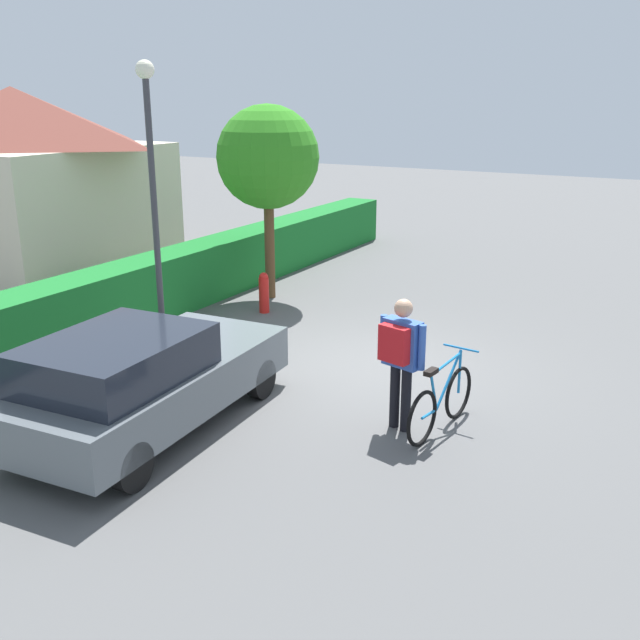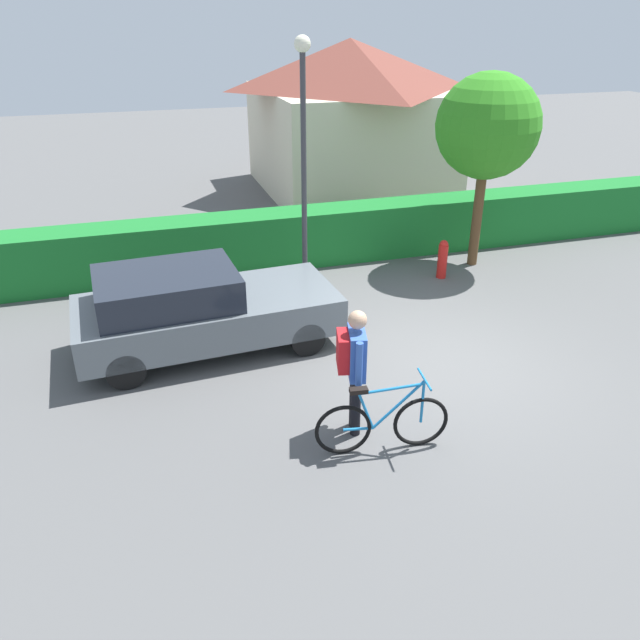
{
  "view_description": "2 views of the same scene",
  "coord_description": "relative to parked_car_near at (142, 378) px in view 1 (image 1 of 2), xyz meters",
  "views": [
    {
      "loc": [
        -9.86,
        -4.49,
        4.16
      ],
      "look_at": [
        -1.38,
        0.23,
        1.12
      ],
      "focal_mm": 40.77,
      "sensor_mm": 36.0,
      "label": 1
    },
    {
      "loc": [
        -4.25,
        -7.44,
        4.95
      ],
      "look_at": [
        -2.14,
        -0.56,
        1.35
      ],
      "focal_mm": 34.56,
      "sensor_mm": 36.0,
      "label": 2
    }
  ],
  "objects": [
    {
      "name": "street_lamp",
      "position": [
        2.24,
        1.62,
        2.23
      ],
      "size": [
        0.28,
        0.28,
        4.63
      ],
      "color": "#38383D",
      "rests_on": "ground"
    },
    {
      "name": "parked_car_near",
      "position": [
        0.0,
        0.0,
        0.0
      ],
      "size": [
        4.23,
        2.04,
        1.4
      ],
      "color": "slate",
      "rests_on": "ground"
    },
    {
      "name": "fire_hydrant",
      "position": [
        5.17,
        1.57,
        -0.31
      ],
      "size": [
        0.2,
        0.2,
        0.81
      ],
      "color": "red",
      "rests_on": "ground"
    },
    {
      "name": "person_rider",
      "position": [
        1.62,
        -2.82,
        0.34
      ],
      "size": [
        0.44,
        0.67,
        1.74
      ],
      "color": "black",
      "rests_on": "ground"
    },
    {
      "name": "bicycle",
      "position": [
        1.84,
        -3.31,
        -0.33
      ],
      "size": [
        1.7,
        0.5,
        1.0
      ],
      "color": "black",
      "rests_on": "ground"
    },
    {
      "name": "hedge_row",
      "position": [
        3.52,
        3.27,
        -0.14
      ],
      "size": [
        19.18,
        0.9,
        1.17
      ],
      "primitive_type": "cube",
      "color": "#1A6F29",
      "rests_on": "ground"
    },
    {
      "name": "tree_kerbside",
      "position": [
        6.17,
        2.07,
        2.19
      ],
      "size": [
        2.08,
        2.08,
        3.97
      ],
      "color": "brown",
      "rests_on": "ground"
    },
    {
      "name": "ground_plane",
      "position": [
        3.52,
        -1.61,
        -0.72
      ],
      "size": [
        60.0,
        60.0,
        0.0
      ],
      "primitive_type": "plane",
      "color": "#555555"
    },
    {
      "name": "house_distant",
      "position": [
        5.67,
        8.88,
        1.48
      ],
      "size": [
        5.25,
        6.04,
        4.31
      ],
      "color": "beige",
      "rests_on": "ground"
    }
  ]
}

